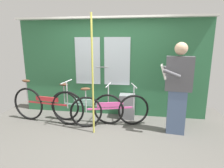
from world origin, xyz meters
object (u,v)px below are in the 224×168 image
object	(u,v)px
bicycle_by_pole	(110,110)
passenger_reading_newspaper	(178,87)
bicycle_near_door	(86,106)
handrail_pole	(93,77)
bicycle_leaning_behind	(47,105)
trash_bin_by_wall	(127,106)

from	to	relation	value
bicycle_by_pole	passenger_reading_newspaper	size ratio (longest dim) A/B	0.92
bicycle_near_door	bicycle_by_pole	xyz separation A→B (m)	(0.55, -0.12, -0.00)
bicycle_by_pole	passenger_reading_newspaper	bearing A→B (deg)	-20.34
handrail_pole	bicycle_leaning_behind	bearing A→B (deg)	163.86
handrail_pole	trash_bin_by_wall	bearing A→B (deg)	54.62
bicycle_near_door	passenger_reading_newspaper	world-z (taller)	passenger_reading_newspaper
bicycle_near_door	passenger_reading_newspaper	bearing A→B (deg)	-3.04
bicycle_by_pole	passenger_reading_newspaper	xyz separation A→B (m)	(1.31, -0.10, 0.57)
bicycle_by_pole	bicycle_leaning_behind	bearing A→B (deg)	164.66
passenger_reading_newspaper	trash_bin_by_wall	world-z (taller)	passenger_reading_newspaper
passenger_reading_newspaper	bicycle_by_pole	bearing A→B (deg)	2.17
passenger_reading_newspaper	trash_bin_by_wall	xyz separation A→B (m)	(-0.98, 0.59, -0.64)
trash_bin_by_wall	handrail_pole	size ratio (longest dim) A/B	0.25
passenger_reading_newspaper	handrail_pole	size ratio (longest dim) A/B	0.78
bicycle_near_door	trash_bin_by_wall	bearing A→B (deg)	26.63
bicycle_near_door	trash_bin_by_wall	world-z (taller)	bicycle_near_door
trash_bin_by_wall	bicycle_by_pole	bearing A→B (deg)	-123.73
passenger_reading_newspaper	handrail_pole	xyz separation A→B (m)	(-1.57, -0.24, 0.20)
bicycle_near_door	bicycle_leaning_behind	xyz separation A→B (m)	(-0.83, -0.13, 0.04)
bicycle_by_pole	trash_bin_by_wall	size ratio (longest dim) A/B	2.85
bicycle_by_pole	trash_bin_by_wall	bearing A→B (deg)	40.33
bicycle_near_door	passenger_reading_newspaper	xyz separation A→B (m)	(1.86, -0.22, 0.56)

